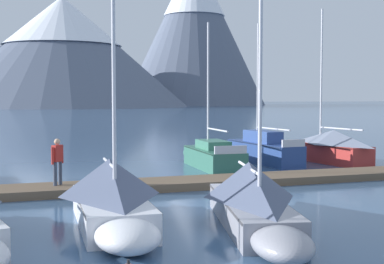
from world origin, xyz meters
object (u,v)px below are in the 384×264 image
at_px(sailboat_mid_dock_starboard, 253,198).
at_px(sailboat_end_of_dock, 327,146).
at_px(sailboat_outer_slip, 259,149).
at_px(person_on_dock, 57,159).
at_px(sailboat_mid_dock_port, 112,196).
at_px(sailboat_far_berth, 210,155).

relative_size(sailboat_mid_dock_starboard, sailboat_end_of_dock, 0.90).
relative_size(sailboat_outer_slip, person_on_dock, 4.38).
distance_m(sailboat_end_of_dock, person_on_dock, 15.47).
distance_m(sailboat_mid_dock_starboard, sailboat_end_of_dock, 15.92).
bearing_deg(sailboat_mid_dock_port, person_on_dock, 101.60).
xyz_separation_m(sailboat_mid_dock_starboard, sailboat_outer_slip, (6.05, 13.84, -0.10)).
height_order(sailboat_mid_dock_port, sailboat_far_berth, sailboat_mid_dock_port).
relative_size(sailboat_far_berth, sailboat_end_of_dock, 0.88).
relative_size(sailboat_mid_dock_port, sailboat_mid_dock_starboard, 1.24).
height_order(sailboat_outer_slip, person_on_dock, sailboat_outer_slip).
distance_m(sailboat_mid_dock_starboard, sailboat_far_berth, 12.97).
relative_size(sailboat_end_of_dock, person_on_dock, 4.86).
bearing_deg(sailboat_far_berth, sailboat_outer_slip, 20.53).
distance_m(sailboat_mid_dock_port, sailboat_mid_dock_starboard, 3.77).
bearing_deg(sailboat_outer_slip, person_on_dock, -147.17).
relative_size(sailboat_mid_dock_port, sailboat_outer_slip, 1.24).
distance_m(sailboat_mid_dock_port, sailboat_far_berth, 13.24).
height_order(sailboat_mid_dock_port, sailboat_mid_dock_starboard, sailboat_mid_dock_port).
bearing_deg(person_on_dock, sailboat_outer_slip, 32.83).
bearing_deg(sailboat_far_berth, person_on_dock, -142.87).
xyz_separation_m(sailboat_mid_dock_starboard, person_on_dock, (-4.78, 6.85, 0.47)).
xyz_separation_m(sailboat_mid_dock_port, person_on_dock, (-1.18, 5.74, 0.43)).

